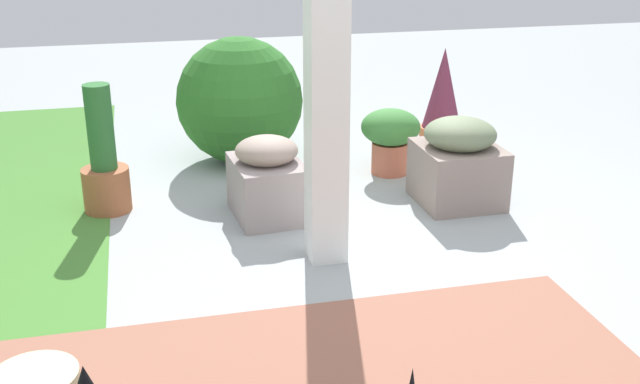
{
  "coord_description": "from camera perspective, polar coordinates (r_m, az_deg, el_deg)",
  "views": [
    {
      "loc": [
        -2.74,
        0.81,
        1.48
      ],
      "look_at": [
        0.24,
        0.09,
        0.31
      ],
      "focal_mm": 43.0,
      "sensor_mm": 36.0,
      "label": 1
    }
  ],
  "objects": [
    {
      "name": "stone_planter_mid",
      "position": [
        3.77,
        -3.94,
        0.93
      ],
      "size": [
        0.45,
        0.36,
        0.41
      ],
      "color": "gray",
      "rests_on": "ground"
    },
    {
      "name": "terracotta_pot_spiky",
      "position": [
        4.77,
        9.09,
        6.51
      ],
      "size": [
        0.26,
        0.26,
        0.66
      ],
      "color": "#C66A3D",
      "rests_on": "ground"
    },
    {
      "name": "ground_plane",
      "position": [
        3.22,
        2.56,
        -6.51
      ],
      "size": [
        12.0,
        12.0,
        0.0
      ],
      "primitive_type": "plane",
      "color": "#9AA2A2"
    },
    {
      "name": "stone_planter_nearest",
      "position": [
        4.0,
        10.25,
        2.19
      ],
      "size": [
        0.42,
        0.41,
        0.45
      ],
      "color": "gray",
      "rests_on": "ground"
    },
    {
      "name": "porch_pillar",
      "position": [
        3.1,
        0.5,
        13.0
      ],
      "size": [
        0.16,
        0.16,
        2.11
      ],
      "primitive_type": "cube",
      "color": "white",
      "rests_on": "ground"
    },
    {
      "name": "terracotta_pot_tall",
      "position": [
        3.97,
        -15.75,
        1.79
      ],
      "size": [
        0.24,
        0.24,
        0.65
      ],
      "color": "#9C5634",
      "rests_on": "ground"
    },
    {
      "name": "round_shrub",
      "position": [
        4.57,
        -5.99,
        6.8
      ],
      "size": [
        0.75,
        0.75,
        0.75
      ],
      "primitive_type": "sphere",
      "color": "#2A6924",
      "rests_on": "ground"
    },
    {
      "name": "terracotta_pot_broad",
      "position": [
        4.39,
        5.26,
        4.25
      ],
      "size": [
        0.34,
        0.34,
        0.38
      ],
      "color": "#B85F46",
      "rests_on": "ground"
    }
  ]
}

